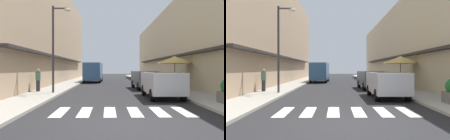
% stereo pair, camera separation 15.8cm
% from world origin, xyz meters
% --- Properties ---
extents(ground_plane, '(101.15, 101.15, 0.00)m').
position_xyz_m(ground_plane, '(0.00, 18.39, 0.00)').
color(ground_plane, '#232326').
extents(sidewalk_left, '(2.23, 64.37, 0.12)m').
position_xyz_m(sidewalk_left, '(-4.66, 18.39, 0.06)').
color(sidewalk_left, '#9E998E').
rests_on(sidewalk_left, ground_plane).
extents(sidewalk_right, '(2.23, 64.37, 0.12)m').
position_xyz_m(sidewalk_right, '(4.66, 18.39, 0.06)').
color(sidewalk_right, '#ADA899').
rests_on(sidewalk_right, ground_plane).
extents(building_row_left, '(5.50, 43.38, 11.56)m').
position_xyz_m(building_row_left, '(-8.28, 19.69, 5.78)').
color(building_row_left, tan).
rests_on(building_row_left, ground_plane).
extents(building_row_right, '(5.50, 43.38, 8.33)m').
position_xyz_m(building_row_right, '(8.28, 19.69, 4.16)').
color(building_row_right, beige).
rests_on(building_row_right, ground_plane).
extents(crosswalk, '(5.20, 2.20, 0.01)m').
position_xyz_m(crosswalk, '(-0.00, 2.26, 0.01)').
color(crosswalk, silver).
rests_on(crosswalk, ground_plane).
extents(parked_car_near, '(1.81, 4.35, 1.47)m').
position_xyz_m(parked_car_near, '(2.50, 6.61, 0.92)').
color(parked_car_near, silver).
rests_on(parked_car_near, ground_plane).
extents(parked_car_mid, '(1.96, 4.49, 1.47)m').
position_xyz_m(parked_car_mid, '(2.50, 12.59, 0.92)').
color(parked_car_mid, '#4C5156').
rests_on(parked_car_mid, ground_plane).
extents(delivery_van, '(2.15, 5.46, 2.37)m').
position_xyz_m(delivery_van, '(-2.35, 22.33, 1.41)').
color(delivery_van, '#33598C').
rests_on(delivery_van, ground_plane).
extents(street_lamp, '(1.19, 0.28, 5.59)m').
position_xyz_m(street_lamp, '(-3.92, 8.60, 3.52)').
color(street_lamp, '#38383D').
rests_on(street_lamp, sidewalk_left).
extents(cafe_umbrella, '(2.68, 2.68, 2.51)m').
position_xyz_m(cafe_umbrella, '(4.58, 11.41, 2.34)').
color(cafe_umbrella, '#262626').
rests_on(cafe_umbrella, sidewalk_right).
extents(planter_midblock, '(0.78, 0.78, 1.08)m').
position_xyz_m(planter_midblock, '(4.15, 9.35, 0.63)').
color(planter_midblock, gray).
rests_on(planter_midblock, sidewalk_right).
extents(pedestrian_walking_near, '(0.34, 0.34, 1.54)m').
position_xyz_m(pedestrian_walking_near, '(-5.32, 9.44, 0.92)').
color(pedestrian_walking_near, '#282B33').
rests_on(pedestrian_walking_near, sidewalk_left).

